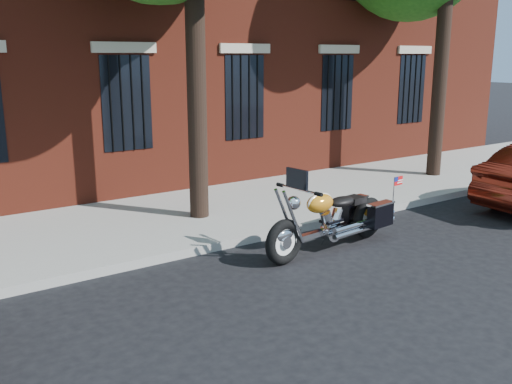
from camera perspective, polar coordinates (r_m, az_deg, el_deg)
ground at (r=8.61m, az=0.96°, el=-8.22°), size 120.00×120.00×0.00m
curb at (r=9.67m, az=-3.83°, el=-5.31°), size 40.00×0.16×0.15m
sidewalk at (r=11.26m, az=-8.77°, el=-2.72°), size 40.00×3.60×0.15m
motorcycle at (r=9.66m, az=7.95°, el=-2.77°), size 2.97×1.02×1.49m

